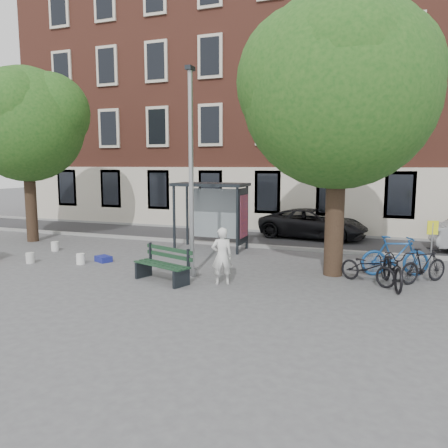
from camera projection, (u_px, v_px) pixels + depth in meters
ground at (192, 275)px, 13.23m from camera, size 90.00×90.00×0.00m
road at (256, 239)px, 19.74m from camera, size 40.00×4.00×0.01m
curb_near at (243, 245)px, 17.87m from camera, size 40.00×0.25×0.12m
curb_far at (267, 231)px, 21.59m from camera, size 40.00×0.25×0.12m
building_row at (287, 98)px, 24.37m from camera, size 30.00×8.00×14.00m
lamppost at (191, 183)px, 12.86m from camera, size 0.28×0.35×6.11m
tree_right at (339, 83)px, 12.39m from camera, size 5.76×5.60×8.20m
tree_left at (24, 119)px, 18.30m from camera, size 5.18×4.86×7.40m
bus_shelter at (221, 201)px, 17.00m from camera, size 2.85×1.45×2.62m
painter at (222, 256)px, 12.13m from camera, size 0.70×0.61×1.61m
bench at (163, 266)px, 12.47m from camera, size 1.95×1.19×0.96m
bike_a at (368, 267)px, 12.25m from camera, size 1.80×1.45×0.92m
bike_b at (395, 256)px, 13.09m from camera, size 2.11×1.16×1.22m
bike_c at (393, 268)px, 11.90m from camera, size 1.14×2.16×1.08m
bike_d at (424, 265)px, 12.29m from camera, size 1.55×1.52×1.02m
car_dark at (313, 224)px, 19.84m from camera, size 5.06×2.86×1.33m
blue_crate at (103, 259)px, 15.06m from camera, size 0.67×0.59×0.20m
bucket_a at (81, 259)px, 14.66m from camera, size 0.36×0.36×0.36m
bucket_b at (30, 258)px, 14.82m from camera, size 0.31×0.31×0.36m
bucket_c at (55, 246)px, 16.94m from camera, size 0.36×0.36×0.36m
notice_sign at (432, 239)px, 12.41m from camera, size 0.30×0.10×1.75m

